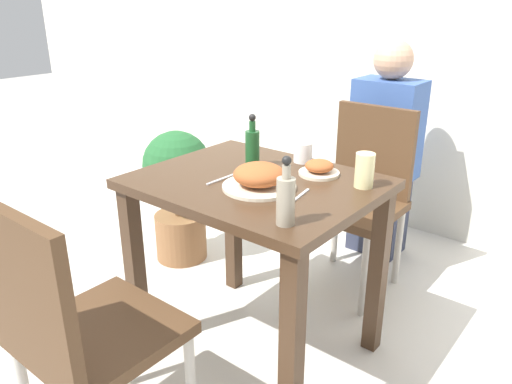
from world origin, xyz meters
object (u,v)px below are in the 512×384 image
(side_plate, at_px, (319,168))
(condiment_bottle, at_px, (252,147))
(chair_near, at_px, (75,326))
(food_plate, at_px, (259,177))
(chair_far, at_px, (361,189))
(person_figure, at_px, (385,153))
(drink_cup, at_px, (303,152))
(juice_glass, at_px, (365,170))
(potted_plant_left, at_px, (178,187))
(sauce_bottle, at_px, (286,198))

(side_plate, xyz_separation_m, condiment_bottle, (-0.25, -0.08, 0.06))
(chair_near, bearing_deg, condiment_bottle, -86.97)
(chair_near, height_order, food_plate, chair_near)
(chair_far, relative_size, side_plate, 5.76)
(chair_far, relative_size, person_figure, 0.76)
(food_plate, distance_m, person_figure, 1.18)
(drink_cup, height_order, juice_glass, juice_glass)
(drink_cup, bearing_deg, potted_plant_left, 176.15)
(juice_glass, height_order, sauce_bottle, sauce_bottle)
(sauce_bottle, bearing_deg, condiment_bottle, 139.55)
(chair_far, bearing_deg, condiment_bottle, -104.81)
(drink_cup, bearing_deg, condiment_bottle, -124.25)
(chair_far, bearing_deg, juice_glass, -63.08)
(chair_far, distance_m, sauce_bottle, 1.06)
(chair_far, xyz_separation_m, food_plate, (0.00, -0.79, 0.28))
(side_plate, distance_m, condiment_bottle, 0.27)
(side_plate, height_order, potted_plant_left, side_plate)
(chair_far, relative_size, sauce_bottle, 4.20)
(condiment_bottle, bearing_deg, potted_plant_left, 161.81)
(side_plate, height_order, condiment_bottle, condiment_bottle)
(condiment_bottle, bearing_deg, side_plate, 18.16)
(side_plate, xyz_separation_m, drink_cup, (-0.14, 0.09, 0.02))
(chair_far, relative_size, potted_plant_left, 1.23)
(food_plate, distance_m, condiment_bottle, 0.24)
(drink_cup, distance_m, juice_glass, 0.34)
(juice_glass, bearing_deg, drink_cup, 162.57)
(side_plate, bearing_deg, potted_plant_left, 171.26)
(chair_far, distance_m, person_figure, 0.39)
(food_plate, bearing_deg, side_plate, 70.82)
(chair_near, distance_m, drink_cup, 1.07)
(food_plate, height_order, person_figure, person_figure)
(chair_far, xyz_separation_m, drink_cup, (-0.05, -0.45, 0.28))
(condiment_bottle, xyz_separation_m, potted_plant_left, (-0.70, 0.23, -0.41))
(juice_glass, bearing_deg, chair_far, 116.92)
(chair_far, bearing_deg, sauce_bottle, -75.83)
(chair_near, relative_size, food_plate, 3.41)
(side_plate, bearing_deg, juice_glass, -3.14)
(chair_far, xyz_separation_m, side_plate, (0.09, -0.54, 0.27))
(sauce_bottle, height_order, person_figure, person_figure)
(side_plate, height_order, juice_glass, juice_glass)
(sauce_bottle, relative_size, condiment_bottle, 1.00)
(drink_cup, xyz_separation_m, person_figure, (-0.01, 0.82, -0.20))
(food_plate, distance_m, side_plate, 0.27)
(chair_near, relative_size, sauce_bottle, 4.20)
(condiment_bottle, relative_size, potted_plant_left, 0.29)
(food_plate, relative_size, condiment_bottle, 1.23)
(potted_plant_left, xyz_separation_m, person_figure, (0.81, 0.77, 0.16))
(sauce_bottle, relative_size, person_figure, 0.18)
(potted_plant_left, bearing_deg, food_plate, -24.60)
(drink_cup, xyz_separation_m, potted_plant_left, (-0.82, 0.06, -0.36))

